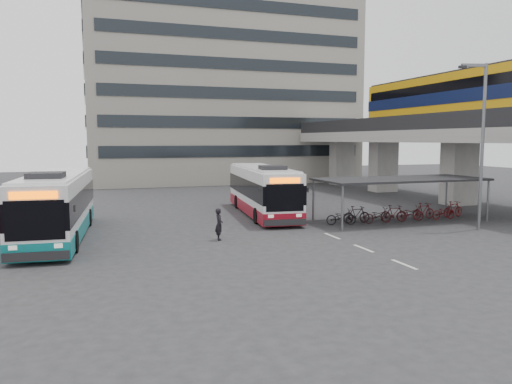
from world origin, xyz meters
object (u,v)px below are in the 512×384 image
object	(u,v)px
pedestrian	(219,224)
lamp_post	(481,136)
bus_main	(262,191)
bus_teal	(57,206)

from	to	relation	value
pedestrian	lamp_post	world-z (taller)	lamp_post
pedestrian	lamp_post	bearing A→B (deg)	-92.60
bus_main	pedestrian	bearing A→B (deg)	-116.57
bus_main	pedestrian	size ratio (longest dim) A/B	7.38
lamp_post	bus_teal	bearing A→B (deg)	-177.20
bus_teal	pedestrian	xyz separation A→B (m)	(7.34, -3.08, -0.81)
pedestrian	bus_main	bearing A→B (deg)	-29.04
bus_teal	lamp_post	xyz separation A→B (m)	(21.15, -4.74, 3.41)
pedestrian	lamp_post	xyz separation A→B (m)	(13.81, -1.66, 4.22)
lamp_post	pedestrian	bearing A→B (deg)	-171.41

